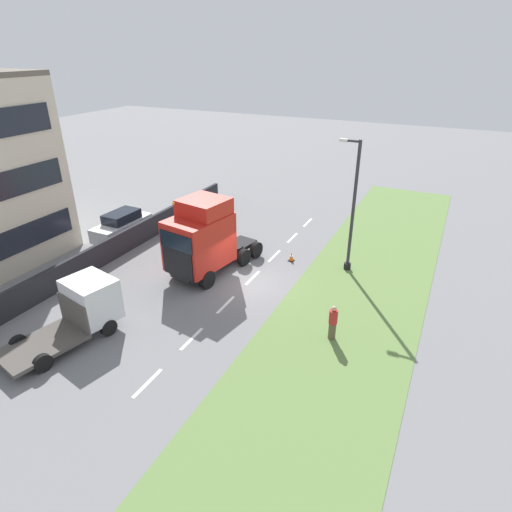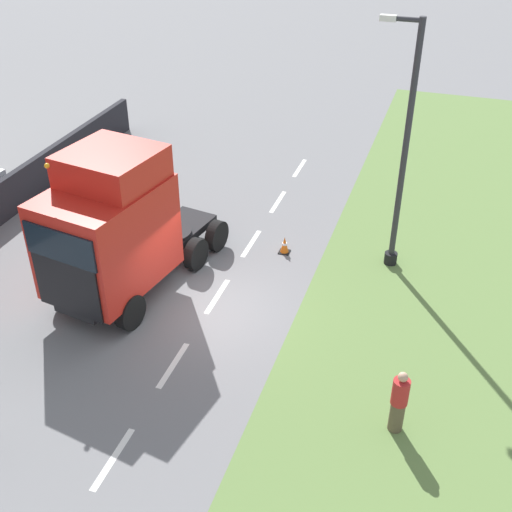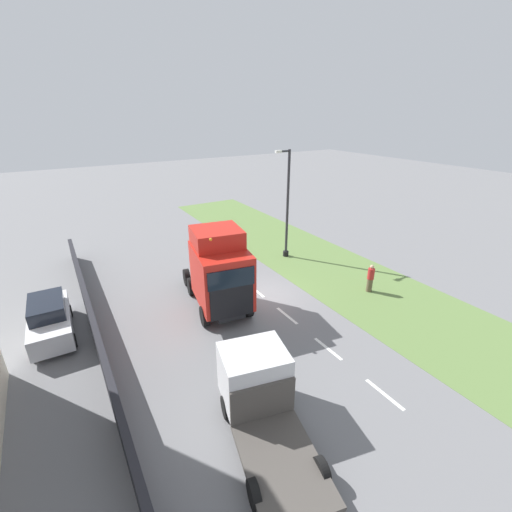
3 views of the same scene
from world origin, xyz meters
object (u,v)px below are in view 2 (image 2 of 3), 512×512
Objects in this scene: traffic_cone_lead at (285,245)px; lamp_post at (401,165)px; lorry_cab at (114,230)px; pedestrian at (399,402)px.

lamp_post is at bearing -172.85° from traffic_cone_lead.
lamp_post is (-7.36, -4.29, 1.18)m from lorry_cab.
pedestrian reaches higher than traffic_cone_lead.
lorry_cab is 11.61× the size of traffic_cone_lead.
lamp_post is 7.58m from pedestrian.
pedestrian is 8.04m from traffic_cone_lead.
lamp_post is 13.28× the size of traffic_cone_lead.
pedestrian is at bearing 124.76° from traffic_cone_lead.
lorry_cab is 8.60m from lamp_post.
lamp_post is at bearing -140.13° from lorry_cab.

